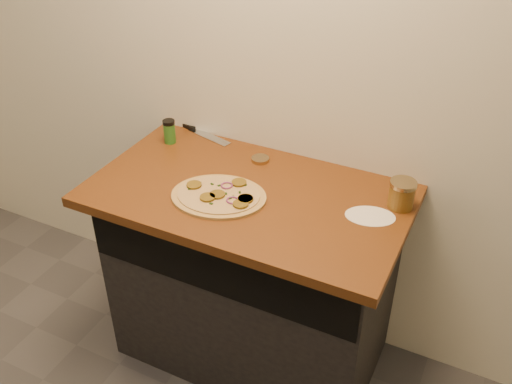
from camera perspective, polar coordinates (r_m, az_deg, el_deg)
The scene contains 8 objects.
cabinet at distance 2.46m, azimuth -0.35°, elevation -8.65°, with size 1.10×0.60×0.86m, color black.
countertop at distance 2.16m, azimuth -0.75°, elevation -0.28°, with size 1.20×0.70×0.04m, color brown.
pizza at distance 2.11m, azimuth -3.66°, elevation -0.37°, with size 0.42×0.42×0.02m.
chefs_knife at distance 2.57m, azimuth -5.98°, elevation 6.15°, with size 0.33×0.12×0.02m.
mason_jar_lid at distance 2.33m, azimuth 0.43°, elevation 3.28°, with size 0.07×0.07×0.02m, color #9C855A.
salsa_jar at distance 2.10m, azimuth 14.37°, elevation -0.20°, with size 0.10×0.10×0.10m.
spice_shaker at distance 2.47m, azimuth -8.65°, elevation 6.01°, with size 0.05×0.05×0.10m.
flour_spill at distance 2.05m, azimuth 11.35°, elevation -2.38°, with size 0.18×0.18×0.00m, color white.
Camera 1 is at (0.82, -0.17, 2.09)m, focal length 40.00 mm.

